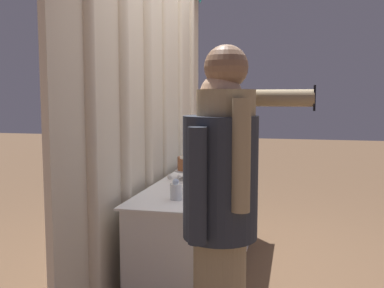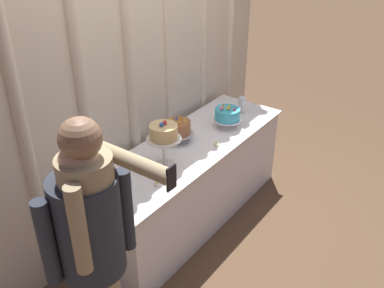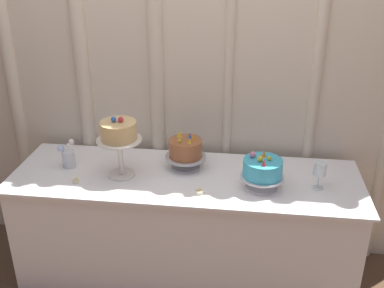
% 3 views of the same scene
% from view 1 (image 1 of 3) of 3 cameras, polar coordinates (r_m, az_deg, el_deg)
% --- Properties ---
extents(ground_plane, '(24.00, 24.00, 0.00)m').
position_cam_1_polar(ground_plane, '(3.82, 2.94, -15.99)').
color(ground_plane, brown).
extents(draped_curtain, '(3.26, 0.16, 2.86)m').
position_cam_1_polar(draped_curtain, '(3.62, -5.07, 7.02)').
color(draped_curtain, beige).
rests_on(draped_curtain, ground_plane).
extents(cake_table, '(2.09, 0.67, 0.76)m').
position_cam_1_polar(cake_table, '(3.71, 1.43, -10.39)').
color(cake_table, white).
rests_on(cake_table, ground_plane).
extents(cake_display_leftmost, '(0.26, 0.26, 0.38)m').
position_cam_1_polar(cake_display_leftmost, '(3.20, 0.78, -1.19)').
color(cake_display_leftmost, silver).
rests_on(cake_display_leftmost, cake_table).
extents(cake_display_center, '(0.25, 0.25, 0.23)m').
position_cam_1_polar(cake_display_center, '(3.61, -0.27, -2.73)').
color(cake_display_center, '#B2B2B7').
rests_on(cake_display_center, cake_table).
extents(cake_display_rightmost, '(0.25, 0.25, 0.22)m').
position_cam_1_polar(cake_display_rightmost, '(4.02, 3.89, -1.89)').
color(cake_display_rightmost, silver).
rests_on(cake_display_rightmost, cake_table).
extents(wine_glass, '(0.07, 0.07, 0.16)m').
position_cam_1_polar(wine_glass, '(4.34, 4.12, -1.26)').
color(wine_glass, silver).
rests_on(wine_glass, cake_table).
extents(flower_vase, '(0.10, 0.10, 0.17)m').
position_cam_1_polar(flower_vase, '(2.91, -2.11, -5.85)').
color(flower_vase, silver).
rests_on(flower_vase, cake_table).
extents(tealight_far_left, '(0.04, 0.04, 0.03)m').
position_cam_1_polar(tealight_far_left, '(2.99, 1.99, -6.70)').
color(tealight_far_left, beige).
rests_on(tealight_far_left, cake_table).
extents(tealight_near_left, '(0.05, 0.05, 0.04)m').
position_cam_1_polar(tealight_near_left, '(3.69, 4.72, -4.25)').
color(tealight_near_left, beige).
rests_on(tealight_near_left, cake_table).
extents(guest_man_dark_suit, '(0.51, 0.45, 1.54)m').
position_cam_1_polar(guest_man_dark_suit, '(2.18, 3.63, -9.92)').
color(guest_man_dark_suit, '#9E8966').
rests_on(guest_man_dark_suit, ground_plane).
extents(guest_girl_blue_dress, '(0.40, 0.61, 1.68)m').
position_cam_1_polar(guest_girl_blue_dress, '(2.15, 4.55, -6.81)').
color(guest_girl_blue_dress, '#93ADD6').
rests_on(guest_girl_blue_dress, ground_plane).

